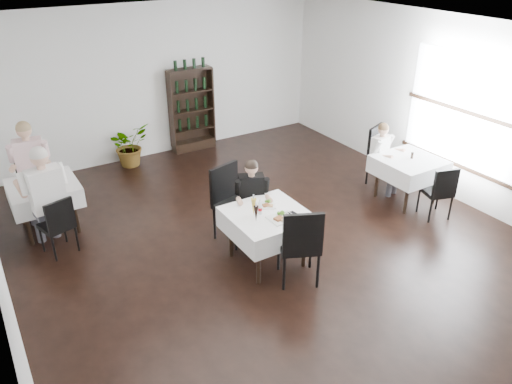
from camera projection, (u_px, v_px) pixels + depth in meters
room_shell at (288, 158)px, 6.47m from camera, size 9.00×9.00×9.00m
window_right at (464, 114)px, 8.08m from camera, size 0.06×2.30×1.85m
wine_shelf at (192, 111)px, 10.31m from camera, size 0.90×0.28×1.75m
main_table at (267, 223)px, 6.73m from camera, size 1.03×1.03×0.77m
left_table at (44, 193)px, 7.51m from camera, size 0.98×0.98×0.77m
right_table at (408, 167)px, 8.35m from camera, size 0.98×0.98×0.77m
potted_tree at (129, 145)px, 9.76m from camera, size 0.95×0.90×0.83m
main_chair_far at (231, 198)px, 7.30m from camera, size 0.64×0.64×1.14m
main_chair_near at (300, 242)px, 6.29m from camera, size 0.67×0.68×1.11m
left_chair_far at (34, 181)px, 7.98m from camera, size 0.48×0.48×1.00m
left_chair_near at (58, 223)px, 6.95m from camera, size 0.50×0.50×0.89m
right_chair_far at (381, 151)px, 8.99m from camera, size 0.63×0.63×1.06m
right_chair_near at (440, 189)px, 7.84m from camera, size 0.51×0.52×0.90m
diner_main at (252, 196)px, 7.13m from camera, size 0.57×0.60×1.30m
diner_left_far at (31, 163)px, 7.77m from camera, size 0.63×0.65×1.57m
diner_left_near at (45, 191)px, 6.88m from camera, size 0.64×0.66×1.62m
diner_right_far at (384, 153)px, 8.63m from camera, size 0.52×0.55×1.25m
plate_far at (267, 205)px, 6.83m from camera, size 0.29×0.29×0.07m
plate_near at (280, 218)px, 6.51m from camera, size 0.29×0.29×0.09m
pilsner_dark at (256, 214)px, 6.41m from camera, size 0.07×0.07×0.28m
pilsner_lager at (254, 207)px, 6.56m from camera, size 0.07×0.07×0.31m
coke_bottle at (260, 208)px, 6.60m from camera, size 0.06×0.06×0.22m
napkin_cutlery at (291, 215)px, 6.61m from camera, size 0.20×0.20×0.02m
pepper_mill at (412, 155)px, 8.27m from camera, size 0.05×0.05×0.11m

